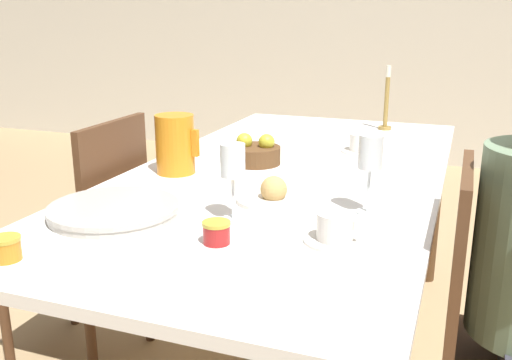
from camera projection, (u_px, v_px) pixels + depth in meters
wall_back at (408, 11)px, 4.78m from camera, size 10.00×0.06×2.60m
dining_table at (287, 195)px, 1.94m from camera, size 1.00×2.04×0.77m
chair_person_side at (501, 344)px, 1.41m from camera, size 0.42×0.42×0.93m
chair_opposite at (91, 241)px, 2.06m from camera, size 0.42×0.42×0.93m
red_pitcher at (175, 144)px, 1.86m from camera, size 0.15×0.13×0.19m
wine_glass_water at (370, 156)px, 1.46m from camera, size 0.06×0.06×0.21m
wine_glass_juice at (233, 165)px, 1.42m from camera, size 0.06×0.06×0.20m
teacup_near_person at (335, 230)px, 1.31m from camera, size 0.14×0.14×0.07m
teacup_across at (361, 144)px, 2.16m from camera, size 0.14×0.14×0.07m
serving_tray at (114, 210)px, 1.48m from camera, size 0.34×0.34×0.03m
bread_plate at (274, 195)px, 1.59m from camera, size 0.21×0.21×0.08m
jam_jar_amber at (216, 231)px, 1.30m from camera, size 0.07×0.07×0.05m
jam_jar_red at (6, 247)px, 1.21m from camera, size 0.07×0.07×0.05m
fruit_bowl at (255, 153)px, 1.99m from camera, size 0.18×0.18×0.11m
candlestick_tall at (386, 106)px, 2.56m from camera, size 0.06×0.06×0.29m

